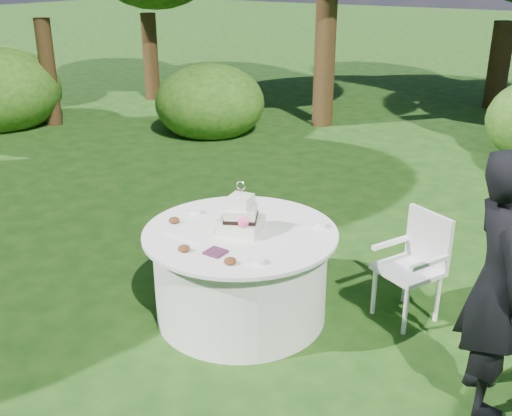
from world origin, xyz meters
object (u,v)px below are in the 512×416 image
(cake, at_px, (241,218))
(chair, at_px, (416,259))
(table, at_px, (241,273))
(napkins, at_px, (216,252))
(guest, at_px, (498,284))

(cake, height_order, chair, cake)
(table, height_order, cake, cake)
(table, bearing_deg, cake, -9.29)
(napkins, bearing_deg, chair, 47.95)
(napkins, height_order, guest, guest)
(napkins, distance_m, table, 0.59)
(napkins, xyz_separation_m, cake, (-0.07, 0.43, 0.10))
(guest, xyz_separation_m, table, (-1.95, -0.03, -0.49))
(napkins, relative_size, table, 0.09)
(chair, bearing_deg, cake, -145.83)
(napkins, xyz_separation_m, table, (-0.08, 0.43, -0.39))
(napkins, bearing_deg, table, 100.56)
(guest, distance_m, cake, 1.94)
(table, xyz_separation_m, chair, (1.19, 0.80, 0.13))
(cake, bearing_deg, table, 170.71)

